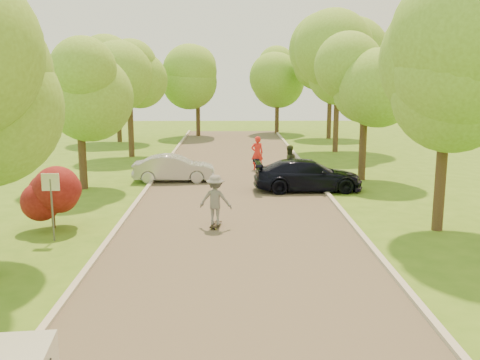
{
  "coord_description": "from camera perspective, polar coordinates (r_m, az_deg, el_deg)",
  "views": [
    {
      "loc": [
        -0.2,
        -12.35,
        5.14
      ],
      "look_at": [
        0.15,
        7.31,
        1.3
      ],
      "focal_mm": 40.0,
      "sensor_mm": 36.0,
      "label": 1
    }
  ],
  "objects": [
    {
      "name": "tree_bg_a",
      "position": [
        43.22,
        -12.71,
        11.01
      ],
      "size": [
        5.12,
        5.0,
        7.72
      ],
      "color": "#382619",
      "rests_on": "ground"
    },
    {
      "name": "tree_bg_d",
      "position": [
        48.56,
        4.29,
        11.22
      ],
      "size": [
        5.12,
        5.0,
        7.72
      ],
      "color": "#382619",
      "rests_on": "ground"
    },
    {
      "name": "silver_sedan",
      "position": [
        26.57,
        -7.06,
        1.25
      ],
      "size": [
        4.04,
        1.52,
        1.32
      ],
      "primitive_type": "imported",
      "rotation": [
        0.0,
        0.0,
        1.6
      ],
      "color": "#A6A6AB",
      "rests_on": "ground"
    },
    {
      "name": "ground",
      "position": [
        13.38,
        -0.09,
        -11.54
      ],
      "size": [
        100.0,
        100.0,
        0.0
      ],
      "primitive_type": "plane",
      "color": "#416F1A",
      "rests_on": "ground"
    },
    {
      "name": "red_shrub",
      "position": [
        19.3,
        -19.43,
        -1.68
      ],
      "size": [
        1.7,
        1.7,
        1.95
      ],
      "color": "#382619",
      "rests_on": "ground"
    },
    {
      "name": "street_sign",
      "position": [
        17.65,
        -19.5,
        -1.28
      ],
      "size": [
        0.55,
        0.06,
        2.17
      ],
      "color": "#59595E",
      "rests_on": "ground"
    },
    {
      "name": "dark_sedan",
      "position": [
        24.42,
        7.24,
        0.51
      ],
      "size": [
        4.98,
        2.18,
        1.43
      ],
      "primitive_type": "imported",
      "rotation": [
        0.0,
        0.0,
        1.61
      ],
      "color": "black",
      "rests_on": "ground"
    },
    {
      "name": "longboard",
      "position": [
        18.51,
        -2.61,
        -4.78
      ],
      "size": [
        0.42,
        0.92,
        0.1
      ],
      "rotation": [
        0.0,
        0.0,
        2.94
      ],
      "color": "black",
      "rests_on": "ground"
    },
    {
      "name": "tree_bg_b",
      "position": [
        45.15,
        9.93,
        11.39
      ],
      "size": [
        5.12,
        5.0,
        7.95
      ],
      "color": "#382619",
      "rests_on": "ground"
    },
    {
      "name": "tree_l_midb",
      "position": [
        25.24,
        -16.43,
        9.35
      ],
      "size": [
        4.3,
        4.2,
        6.62
      ],
      "color": "#382619",
      "rests_on": "ground"
    },
    {
      "name": "tree_l_far",
      "position": [
        34.91,
        -11.46,
        11.37
      ],
      "size": [
        4.92,
        4.8,
        7.79
      ],
      "color": "#382619",
      "rests_on": "ground"
    },
    {
      "name": "road",
      "position": [
        20.99,
        -0.45,
        -3.11
      ],
      "size": [
        8.0,
        60.0,
        0.01
      ],
      "primitive_type": "cube",
      "color": "#4C4438",
      "rests_on": "ground"
    },
    {
      "name": "curb_left",
      "position": [
        21.33,
        -11.41,
        -2.95
      ],
      "size": [
        0.18,
        60.0,
        0.12
      ],
      "primitive_type": "cube",
      "color": "#B2AD9E",
      "rests_on": "ground"
    },
    {
      "name": "skateboarder",
      "position": [
        18.28,
        -2.63,
        -2.12
      ],
      "size": [
        1.22,
        0.85,
        1.73
      ],
      "primitive_type": "imported",
      "rotation": [
        0.0,
        0.0,
        2.94
      ],
      "color": "slate",
      "rests_on": "longboard"
    },
    {
      "name": "person_olive",
      "position": [
        26.63,
        5.22,
        1.82
      ],
      "size": [
        1.01,
        0.88,
        1.78
      ],
      "primitive_type": "imported",
      "rotation": [
        0.0,
        0.0,
        3.41
      ],
      "color": "#2F3721",
      "rests_on": "ground"
    },
    {
      "name": "tree_r_mida",
      "position": [
        18.8,
        22.03,
        11.48
      ],
      "size": [
        5.13,
        5.0,
        7.95
      ],
      "color": "#382619",
      "rests_on": "ground"
    },
    {
      "name": "tree_r_far",
      "position": [
        37.11,
        10.76,
        11.93
      ],
      "size": [
        5.33,
        5.2,
        8.34
      ],
      "color": "#382619",
      "rests_on": "ground"
    },
    {
      "name": "tree_r_midb",
      "position": [
        27.22,
        13.66,
        10.19
      ],
      "size": [
        4.51,
        4.4,
        7.01
      ],
      "color": "#382619",
      "rests_on": "ground"
    },
    {
      "name": "tree_bg_c",
      "position": [
        46.43,
        -4.29,
        10.87
      ],
      "size": [
        4.92,
        4.8,
        7.33
      ],
      "color": "#382619",
      "rests_on": "ground"
    },
    {
      "name": "person_striped",
      "position": [
        29.57,
        1.84,
        2.88
      ],
      "size": [
        0.75,
        0.56,
        1.88
      ],
      "primitive_type": "imported",
      "rotation": [
        0.0,
        0.0,
        3.31
      ],
      "color": "red",
      "rests_on": "ground"
    },
    {
      "name": "curb_right",
      "position": [
        21.4,
        10.47,
        -2.87
      ],
      "size": [
        0.18,
        60.0,
        0.12
      ],
      "primitive_type": "cube",
      "color": "#B2AD9E",
      "rests_on": "ground"
    }
  ]
}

